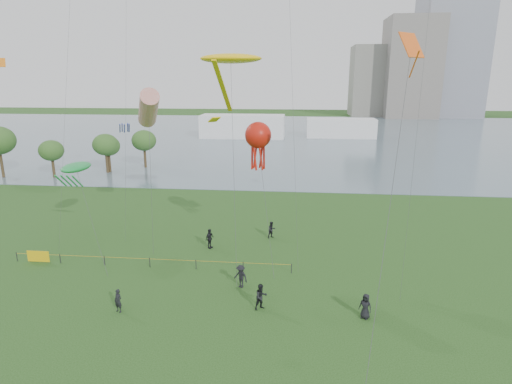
{
  "coord_description": "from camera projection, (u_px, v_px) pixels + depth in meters",
  "views": [
    {
      "loc": [
        2.8,
        -18.19,
        15.63
      ],
      "look_at": [
        0.0,
        10.0,
        8.0
      ],
      "focal_mm": 30.0,
      "sensor_mm": 36.0,
      "label": 1
    }
  ],
  "objects": [
    {
      "name": "spectator_d",
      "position": [
        365.0,
        306.0,
        28.45
      ],
      "size": [
        1.02,
        0.92,
        1.75
      ],
      "primitive_type": "imported",
      "rotation": [
        0.0,
        0.0,
        -0.54
      ],
      "color": "black",
      "rests_on": "ground_plane"
    },
    {
      "name": "spectator_f",
      "position": [
        118.0,
        301.0,
        29.23
      ],
      "size": [
        0.71,
        0.6,
        1.66
      ],
      "primitive_type": "imported",
      "rotation": [
        0.0,
        0.0,
        -0.39
      ],
      "color": "black",
      "rests_on": "ground_plane"
    },
    {
      "name": "kite_windsock",
      "position": [
        148.0,
        108.0,
        37.49
      ],
      "size": [
        4.16,
        4.97,
        14.82
      ],
      "rotation": [
        0.0,
        0.0,
        0.16
      ],
      "color": "#3F3F42"
    },
    {
      "name": "lake",
      "position": [
        288.0,
        136.0,
        117.89
      ],
      "size": [
        400.0,
        120.0,
        0.08
      ],
      "primitive_type": "cube",
      "color": "slate",
      "rests_on": "ground_plane"
    },
    {
      "name": "fence",
      "position": [
        81.0,
        258.0,
        36.81
      ],
      "size": [
        24.07,
        0.07,
        1.05
      ],
      "color": "black",
      "rests_on": "ground_plane"
    },
    {
      "name": "kite_stingray",
      "position": [
        231.0,
        59.0,
        37.05
      ],
      "size": [
        5.43,
        10.58,
        17.62
      ],
      "rotation": [
        0.0,
        0.0,
        0.04
      ],
      "color": "#3F3F42"
    },
    {
      "name": "pavilion_left",
      "position": [
        243.0,
        126.0,
        113.46
      ],
      "size": [
        22.0,
        8.0,
        6.0
      ],
      "primitive_type": "cube",
      "color": "white",
      "rests_on": "ground_plane"
    },
    {
      "name": "pavilion_right",
      "position": [
        341.0,
        128.0,
        113.99
      ],
      "size": [
        18.0,
        7.0,
        5.0
      ],
      "primitive_type": "cube",
      "color": "white",
      "rests_on": "ground_plane"
    },
    {
      "name": "spectator_a",
      "position": [
        261.0,
        297.0,
        29.55
      ],
      "size": [
        1.15,
        1.1,
        1.88
      ],
      "primitive_type": "imported",
      "rotation": [
        0.0,
        0.0,
        0.59
      ],
      "color": "black",
      "rests_on": "ground_plane"
    },
    {
      "name": "spectator_c",
      "position": [
        210.0,
        239.0,
        40.17
      ],
      "size": [
        0.89,
        1.2,
        1.9
      ],
      "primitive_type": "imported",
      "rotation": [
        0.0,
        0.0,
        1.13
      ],
      "color": "black",
      "rests_on": "ground_plane"
    },
    {
      "name": "kite_delta",
      "position": [
        410.0,
        61.0,
        22.22
      ],
      "size": [
        3.84,
        10.25,
        17.92
      ],
      "rotation": [
        0.0,
        0.0,
        -0.13
      ],
      "color": "#3F3F42"
    },
    {
      "name": "trees",
      "position": [
        71.0,
        144.0,
        70.1
      ],
      "size": [
        24.87,
        14.51,
        8.19
      ],
      "color": "#3D2F1B",
      "rests_on": "ground_plane"
    },
    {
      "name": "building_mid",
      "position": [
        410.0,
        68.0,
        168.13
      ],
      "size": [
        20.0,
        20.0,
        38.0
      ],
      "primitive_type": "cube",
      "color": "slate",
      "rests_on": "ground_plane"
    },
    {
      "name": "building_low",
      "position": [
        371.0,
        81.0,
        176.54
      ],
      "size": [
        16.0,
        18.0,
        28.0
      ],
      "primitive_type": "cube",
      "color": "slate",
      "rests_on": "ground_plane"
    },
    {
      "name": "kite_creature",
      "position": [
        76.0,
        168.0,
        41.38
      ],
      "size": [
        7.42,
        10.4,
        7.6
      ],
      "rotation": [
        0.0,
        0.0,
        0.3
      ],
      "color": "#3F3F42"
    },
    {
      "name": "spectator_b",
      "position": [
        241.0,
        276.0,
        32.63
      ],
      "size": [
        1.37,
        1.18,
        1.84
      ],
      "primitive_type": "imported",
      "rotation": [
        0.0,
        0.0,
        -0.52
      ],
      "color": "black",
      "rests_on": "ground_plane"
    },
    {
      "name": "kite_octopus",
      "position": [
        258.0,
        136.0,
        35.54
      ],
      "size": [
        2.82,
        5.2,
        12.08
      ],
      "rotation": [
        0.0,
        0.0,
        0.4
      ],
      "color": "#3F3F42"
    },
    {
      "name": "spectator_g",
      "position": [
        272.0,
        230.0,
        42.77
      ],
      "size": [
        1.05,
        1.01,
        1.7
      ],
      "primitive_type": "imported",
      "rotation": [
        0.0,
        0.0,
        0.62
      ],
      "color": "black",
      "rests_on": "ground_plane"
    }
  ]
}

